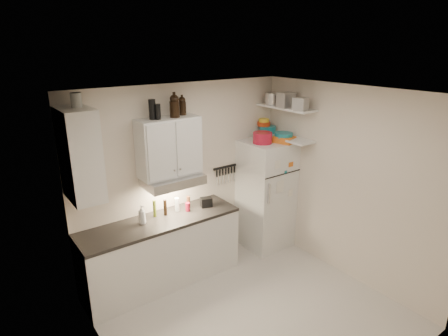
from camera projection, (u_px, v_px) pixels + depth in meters
floor at (252, 314)px, 4.49m from camera, size 3.20×3.00×0.02m
ceiling at (258, 94)px, 3.66m from camera, size 3.20×3.00×0.02m
back_wall at (184, 177)px, 5.23m from camera, size 3.20×0.02×2.60m
left_wall at (110, 264)px, 3.17m from camera, size 0.02×3.00×2.60m
right_wall at (346, 184)px, 4.98m from camera, size 0.02×3.00×2.60m
base_cabinet at (162, 253)px, 4.95m from camera, size 2.10×0.60×0.88m
countertop at (160, 222)px, 4.81m from camera, size 2.10×0.62×0.04m
upper_cabinet at (169, 147)px, 4.76m from camera, size 0.80×0.33×0.75m
side_cabinet at (80, 155)px, 3.98m from camera, size 0.33×0.55×1.00m
range_hood at (173, 180)px, 4.85m from camera, size 0.76×0.46×0.12m
fridge at (266, 194)px, 5.81m from camera, size 0.70×0.68×1.70m
shelf_hi at (286, 107)px, 5.39m from camera, size 0.30×0.95×0.03m
shelf_lo at (284, 137)px, 5.53m from camera, size 0.30×0.95×0.03m
knife_strip at (225, 167)px, 5.60m from camera, size 0.42×0.02×0.03m
dutch_oven at (262, 138)px, 5.40m from camera, size 0.37×0.37×0.16m
book_stack at (284, 140)px, 5.44m from camera, size 0.29×0.33×0.09m
spice_jar at (280, 138)px, 5.47m from camera, size 0.08×0.08×0.11m
stock_pot at (273, 99)px, 5.54m from camera, size 0.25×0.25×0.17m
tin_a at (286, 100)px, 5.27m from camera, size 0.22×0.20×0.21m
tin_b at (301, 104)px, 5.05m from camera, size 0.21×0.21×0.17m
bowl_teal at (268, 129)px, 5.74m from camera, size 0.25×0.25×0.10m
bowl_orange at (264, 124)px, 5.74m from camera, size 0.20×0.20×0.06m
bowl_yellow at (264, 120)px, 5.72m from camera, size 0.16×0.16×0.05m
plates at (284, 135)px, 5.46m from camera, size 0.33×0.33×0.07m
growler_a at (174, 106)px, 4.62m from camera, size 0.16×0.16×0.29m
growler_b at (182, 106)px, 4.79m from camera, size 0.13×0.13×0.24m
thermos_a at (158, 112)px, 4.50m from camera, size 0.08×0.08×0.19m
thermos_b at (152, 109)px, 4.50m from camera, size 0.09×0.09×0.24m
side_jar at (76, 100)px, 3.84m from camera, size 0.13×0.13×0.15m
soap_bottle at (142, 214)px, 4.67m from camera, size 0.14×0.14×0.27m
pepper_mill at (188, 202)px, 5.15m from camera, size 0.07×0.07×0.16m
oil_bottle at (155, 209)px, 4.87m from camera, size 0.05×0.05×0.23m
vinegar_bottle at (165, 208)px, 4.91m from camera, size 0.06×0.06×0.21m
clear_bottle at (177, 204)px, 5.05m from camera, size 0.07×0.07×0.19m
red_jar at (188, 207)px, 5.04m from camera, size 0.07×0.07×0.12m
caddy at (206, 202)px, 5.19m from camera, size 0.18×0.15×0.13m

